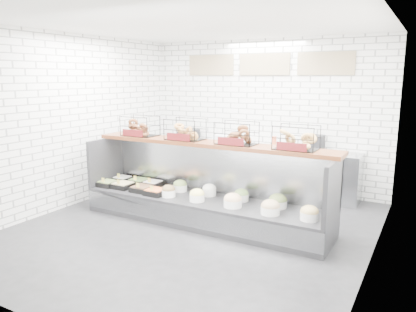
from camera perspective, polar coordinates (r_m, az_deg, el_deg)
The scene contains 5 objects.
ground at distance 6.25m, azimuth -2.10°, elevation -10.16°, with size 5.50×5.50×0.00m, color black.
room_shell at distance 6.35m, azimuth 0.64°, elevation 9.24°, with size 5.02×5.51×3.01m.
display_case at distance 6.42m, azimuth -0.56°, elevation -6.44°, with size 4.00×0.90×1.20m.
bagel_shelf at distance 6.33m, azimuth 0.32°, elevation 3.04°, with size 4.10×0.50×0.40m.
prep_counter at distance 8.20m, azimuth 6.69°, elevation -1.61°, with size 4.00×0.60×1.20m.
Camera 1 is at (3.05, -4.96, 2.27)m, focal length 35.00 mm.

